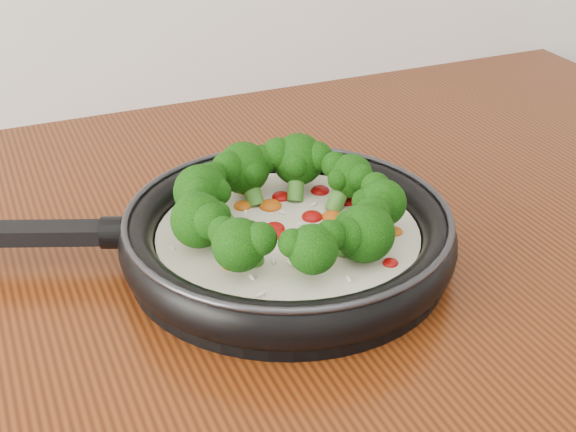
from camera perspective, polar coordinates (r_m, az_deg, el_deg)
name	(u,v)px	position (r m, az deg, el deg)	size (l,w,h in m)	color
skillet	(284,229)	(0.75, -0.30, -0.96)	(0.53, 0.41, 0.09)	black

